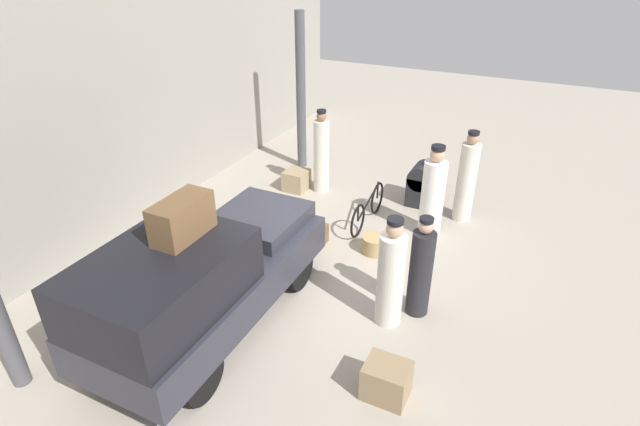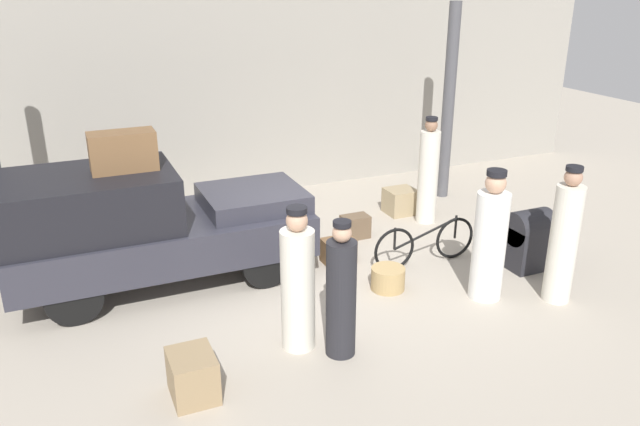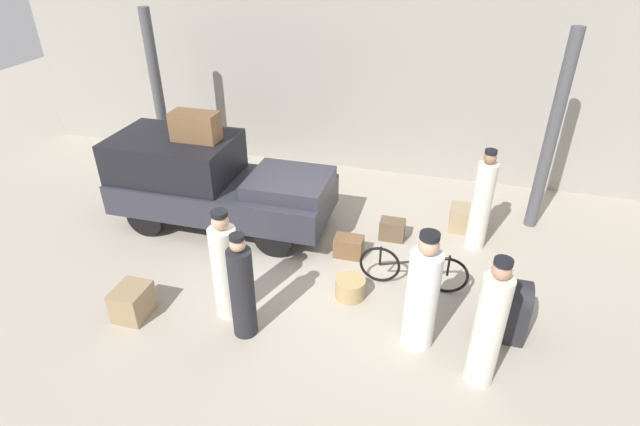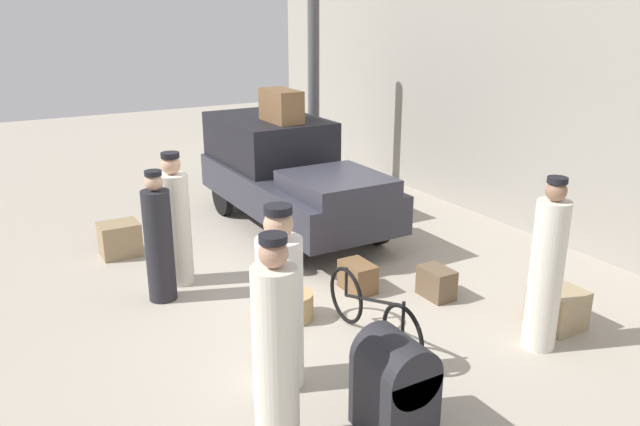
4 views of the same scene
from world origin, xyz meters
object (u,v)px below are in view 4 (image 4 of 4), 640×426
(trunk_barrel_dark, at_px, (394,383))
(trunk_on_truck_roof, at_px, (281,106))
(conductor_in_dark_uniform, at_px, (280,306))
(porter_lifting_near_truck, at_px, (276,355))
(bicycle, at_px, (372,313))
(trunk_large_brown, at_px, (120,239))
(porter_with_bicycle, at_px, (546,271))
(suitcase_tan_flat, at_px, (557,307))
(porter_standing_middle, at_px, (159,242))
(porter_carrying_trunk, at_px, (175,225))
(trunk_wicker_pale, at_px, (436,283))
(wicker_basket, at_px, (293,306))
(suitcase_small_leather, at_px, (358,277))
(truck, at_px, (287,171))

(trunk_barrel_dark, xyz_separation_m, trunk_on_truck_roof, (-5.31, 1.65, 1.46))
(conductor_in_dark_uniform, xyz_separation_m, porter_lifting_near_truck, (0.81, -0.44, 0.05))
(bicycle, xyz_separation_m, conductor_in_dark_uniform, (0.20, -1.17, 0.46))
(trunk_large_brown, bearing_deg, porter_with_bicycle, 33.73)
(trunk_barrel_dark, distance_m, suitcase_tan_flat, 2.73)
(porter_standing_middle, height_order, trunk_on_truck_roof, trunk_on_truck_roof)
(porter_with_bicycle, height_order, trunk_on_truck_roof, trunk_on_truck_roof)
(bicycle, distance_m, porter_carrying_trunk, 2.86)
(conductor_in_dark_uniform, distance_m, trunk_wicker_pale, 2.64)
(bicycle, xyz_separation_m, trunk_wicker_pale, (-0.50, 1.30, -0.15))
(wicker_basket, bearing_deg, porter_with_bicycle, 46.65)
(trunk_on_truck_roof, bearing_deg, suitcase_tan_flat, 12.02)
(porter_with_bicycle, xyz_separation_m, conductor_in_dark_uniform, (-0.75, -2.63, -0.05))
(wicker_basket, height_order, suitcase_small_leather, suitcase_small_leather)
(bicycle, xyz_separation_m, porter_with_bicycle, (0.95, 1.46, 0.52))
(truck, bearing_deg, porter_standing_middle, -56.44)
(porter_lifting_near_truck, xyz_separation_m, suitcase_tan_flat, (-0.28, 3.59, -0.62))
(porter_standing_middle, bearing_deg, trunk_wicker_pale, 60.80)
(truck, xyz_separation_m, porter_standing_middle, (1.71, -2.58, -0.16))
(suitcase_tan_flat, xyz_separation_m, trunk_on_truck_roof, (-4.74, -1.01, 1.69))
(porter_standing_middle, bearing_deg, suitcase_small_leather, 65.67)
(suitcase_tan_flat, bearing_deg, suitcase_small_leather, -143.15)
(trunk_barrel_dark, relative_size, suitcase_small_leather, 1.84)
(suitcase_small_leather, bearing_deg, trunk_on_truck_roof, 172.07)
(trunk_large_brown, bearing_deg, suitcase_tan_flat, 39.05)
(porter_lifting_near_truck, bearing_deg, wicker_basket, 149.16)
(trunk_wicker_pale, bearing_deg, porter_standing_middle, -119.20)
(wicker_basket, distance_m, trunk_barrel_dark, 2.22)
(trunk_large_brown, xyz_separation_m, trunk_on_truck_roof, (-0.17, 2.70, 1.68))
(porter_carrying_trunk, relative_size, suitcase_tan_flat, 3.32)
(bicycle, bearing_deg, porter_with_bicycle, 57.05)
(wicker_basket, distance_m, suitcase_tan_flat, 2.94)
(porter_standing_middle, xyz_separation_m, suitcase_small_leather, (0.99, 2.19, -0.56))
(porter_lifting_near_truck, height_order, suitcase_small_leather, porter_lifting_near_truck)
(bicycle, bearing_deg, wicker_basket, -151.55)
(trunk_wicker_pale, bearing_deg, truck, -174.35)
(wicker_basket, bearing_deg, trunk_on_truck_roof, 155.14)
(truck, bearing_deg, bicycle, -14.11)
(porter_with_bicycle, bearing_deg, suitcase_small_leather, -156.86)
(porter_carrying_trunk, bearing_deg, trunk_on_truck_roof, 123.41)
(trunk_wicker_pale, bearing_deg, porter_carrying_trunk, -127.83)
(porter_carrying_trunk, xyz_separation_m, suitcase_tan_flat, (3.25, 3.27, -0.56))
(truck, bearing_deg, trunk_barrel_dark, -17.78)
(porter_with_bicycle, relative_size, trunk_wicker_pale, 4.14)
(porter_lifting_near_truck, relative_size, suitcase_tan_flat, 3.56)
(truck, distance_m, suitcase_tan_flat, 4.74)
(wicker_basket, xyz_separation_m, porter_carrying_trunk, (-1.63, -0.81, 0.63))
(suitcase_tan_flat, relative_size, trunk_large_brown, 0.95)
(bicycle, xyz_separation_m, trunk_large_brown, (-3.83, -1.73, -0.09))
(porter_with_bicycle, relative_size, trunk_barrel_dark, 2.06)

